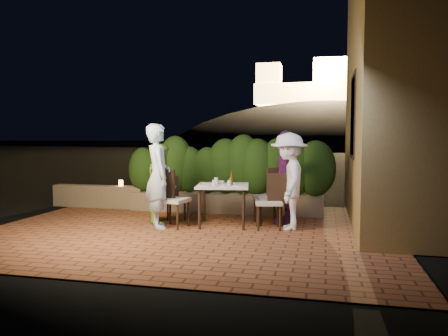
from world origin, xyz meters
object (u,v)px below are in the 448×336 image
(dining_table, at_px, (223,205))
(parapet_lamp, at_px, (121,183))
(beer_bottle, at_px, (232,177))
(diner_green, at_px, (162,183))
(chair_left_back, at_px, (178,199))
(diner_white, at_px, (289,181))
(bowl, at_px, (220,182))
(diner_blue, at_px, (158,176))
(chair_right_front, at_px, (268,201))
(chair_left_front, at_px, (173,199))
(diner_purple, at_px, (286,177))
(chair_right_back, at_px, (268,196))

(dining_table, distance_m, parapet_lamp, 3.08)
(beer_bottle, xyz_separation_m, diner_green, (-1.36, 0.02, -0.14))
(chair_left_back, relative_size, diner_white, 0.52)
(diner_white, xyz_separation_m, parapet_lamp, (-3.93, 1.49, -0.28))
(beer_bottle, xyz_separation_m, parapet_lamp, (-2.88, 1.36, -0.32))
(bowl, xyz_separation_m, diner_blue, (-0.96, -0.71, 0.16))
(chair_right_front, bearing_deg, parapet_lamp, -35.14)
(beer_bottle, relative_size, chair_left_front, 0.26)
(bowl, height_order, diner_purple, diner_purple)
(chair_right_front, bearing_deg, diner_white, 174.64)
(chair_left_front, relative_size, diner_green, 0.69)
(diner_blue, bearing_deg, chair_right_back, -96.77)
(chair_right_front, relative_size, parapet_lamp, 7.03)
(diner_white, distance_m, parapet_lamp, 4.22)
(chair_left_back, height_order, diner_green, diner_green)
(chair_left_front, relative_size, chair_right_front, 1.05)
(diner_green, distance_m, diner_purple, 2.35)
(beer_bottle, height_order, chair_left_back, beer_bottle)
(diner_blue, bearing_deg, beer_bottle, -97.32)
(chair_right_back, relative_size, parapet_lamp, 7.48)
(parapet_lamp, bearing_deg, chair_right_front, -23.16)
(chair_left_back, xyz_separation_m, chair_right_back, (1.70, 0.23, 0.08))
(chair_left_front, bearing_deg, chair_right_front, 19.74)
(chair_right_front, height_order, diner_green, diner_green)
(diner_purple, bearing_deg, chair_left_back, -78.88)
(diner_green, bearing_deg, chair_right_back, -93.71)
(chair_left_back, height_order, diner_white, diner_white)
(chair_left_back, relative_size, diner_green, 0.59)
(chair_right_front, bearing_deg, dining_table, -19.63)
(dining_table, distance_m, chair_left_back, 0.92)
(dining_table, distance_m, bowl, 0.48)
(diner_green, bearing_deg, diner_purple, -91.85)
(chair_right_front, height_order, diner_blue, diner_blue)
(diner_white, bearing_deg, chair_right_back, -140.62)
(chair_left_front, xyz_separation_m, diner_purple, (1.93, 0.83, 0.35))
(chair_right_front, height_order, parapet_lamp, chair_right_front)
(dining_table, relative_size, parapet_lamp, 6.66)
(dining_table, relative_size, beer_bottle, 3.40)
(dining_table, xyz_separation_m, beer_bottle, (0.15, 0.06, 0.51))
(chair_right_back, xyz_separation_m, diner_green, (-1.99, -0.27, 0.22))
(bowl, bearing_deg, chair_left_front, -139.73)
(dining_table, xyz_separation_m, diner_green, (-1.20, 0.08, 0.37))
(bowl, bearing_deg, beer_bottle, -36.01)
(bowl, xyz_separation_m, chair_left_back, (-0.80, -0.13, -0.33))
(chair_right_front, xyz_separation_m, diner_purple, (0.25, 0.58, 0.38))
(chair_left_back, bearing_deg, chair_right_front, -36.44)
(dining_table, relative_size, diner_purple, 0.54)
(bowl, relative_size, diner_blue, 0.09)
(dining_table, relative_size, chair_right_back, 0.89)
(bowl, bearing_deg, diner_blue, -143.37)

